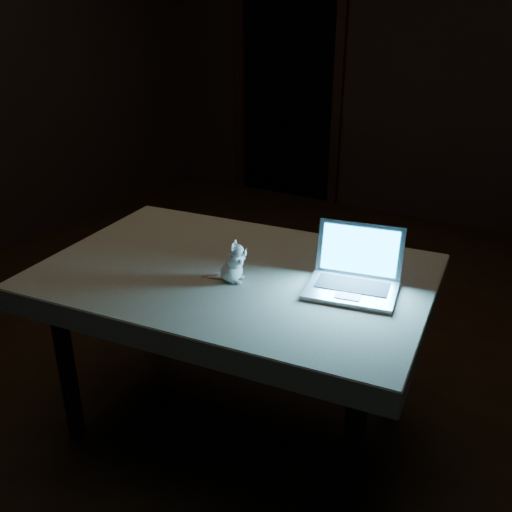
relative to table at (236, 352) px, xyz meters
The scene contains 7 objects.
floor 0.64m from the table, 120.84° to the left, with size 5.00×5.00×0.00m, color black.
back_wall 3.11m from the table, 95.21° to the left, with size 4.50×0.04×2.60m, color black.
doorway 3.33m from the table, 114.89° to the left, with size 1.06×0.36×2.13m, color black, non-canonical shape.
table is the anchor object (origin of this frame).
tablecloth 0.35m from the table, 26.91° to the right, with size 1.46×0.97×0.09m, color #BDB59B, non-canonical shape.
laptop 0.66m from the table, ahead, with size 0.31×0.27×0.21m, color #B3B2B7, non-canonical shape.
plush_mouse 0.46m from the table, 62.66° to the right, with size 0.11×0.11×0.16m, color white, non-canonical shape.
Camera 1 is at (1.36, -2.09, 1.69)m, focal length 40.00 mm.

